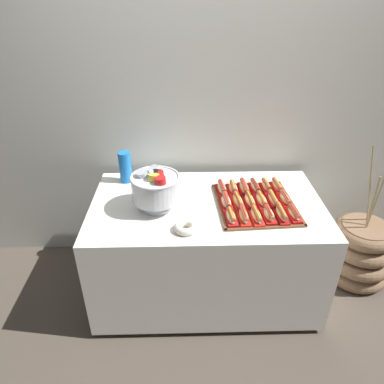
{
  "coord_description": "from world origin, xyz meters",
  "views": [
    {
      "loc": [
        -0.15,
        -1.9,
        1.95
      ],
      "look_at": [
        -0.1,
        0.05,
        0.79
      ],
      "focal_mm": 33.14,
      "sensor_mm": 36.0,
      "label": 1
    }
  ],
  "objects_px": {
    "serving_tray": "(255,204)",
    "punch_bowl": "(155,187)",
    "buffet_table": "(206,246)",
    "hot_dog_15": "(255,187)",
    "floor_vase": "(359,252)",
    "hot_dog_6": "(226,202)",
    "hot_dog_13": "(233,188)",
    "hot_dog_0": "(231,217)",
    "hot_dog_2": "(256,216)",
    "hot_dog_10": "(273,199)",
    "hot_dog_14": "(244,187)",
    "hot_dog_9": "(262,200)",
    "hot_dog_11": "(285,199)",
    "hot_dog_8": "(250,201)",
    "hot_dog_16": "(266,186)",
    "hot_dog_5": "(294,214)",
    "hot_dog_4": "(281,214)",
    "hot_dog_1": "(244,216)",
    "donut": "(186,227)",
    "hot_dog_3": "(269,215)",
    "hot_dog_7": "(238,201)",
    "cup_stack": "(125,167)",
    "hot_dog_17": "(277,186)"
  },
  "relations": [
    {
      "from": "hot_dog_7",
      "to": "hot_dog_15",
      "type": "xyz_separation_m",
      "value": [
        0.14,
        0.17,
        0.0
      ]
    },
    {
      "from": "hot_dog_11",
      "to": "hot_dog_17",
      "type": "bearing_deg",
      "value": 93.55
    },
    {
      "from": "hot_dog_6",
      "to": "hot_dog_13",
      "type": "relative_size",
      "value": 1.06
    },
    {
      "from": "hot_dog_15",
      "to": "punch_bowl",
      "type": "distance_m",
      "value": 0.68
    },
    {
      "from": "floor_vase",
      "to": "hot_dog_2",
      "type": "height_order",
      "value": "floor_vase"
    },
    {
      "from": "hot_dog_5",
      "to": "hot_dog_0",
      "type": "bearing_deg",
      "value": -176.45
    },
    {
      "from": "hot_dog_15",
      "to": "cup_stack",
      "type": "height_order",
      "value": "cup_stack"
    },
    {
      "from": "buffet_table",
      "to": "hot_dog_1",
      "type": "height_order",
      "value": "hot_dog_1"
    },
    {
      "from": "hot_dog_7",
      "to": "punch_bowl",
      "type": "xyz_separation_m",
      "value": [
        -0.51,
        -0.01,
        0.12
      ]
    },
    {
      "from": "buffet_table",
      "to": "hot_dog_8",
      "type": "distance_m",
      "value": 0.47
    },
    {
      "from": "hot_dog_0",
      "to": "hot_dog_7",
      "type": "relative_size",
      "value": 0.84
    },
    {
      "from": "hot_dog_11",
      "to": "hot_dog_16",
      "type": "distance_m",
      "value": 0.18
    },
    {
      "from": "hot_dog_13",
      "to": "cup_stack",
      "type": "distance_m",
      "value": 0.75
    },
    {
      "from": "hot_dog_10",
      "to": "punch_bowl",
      "type": "xyz_separation_m",
      "value": [
        -0.73,
        -0.03,
        0.12
      ]
    },
    {
      "from": "serving_tray",
      "to": "hot_dog_14",
      "type": "relative_size",
      "value": 2.99
    },
    {
      "from": "hot_dog_7",
      "to": "hot_dog_9",
      "type": "bearing_deg",
      "value": 3.55
    },
    {
      "from": "hot_dog_1",
      "to": "hot_dog_6",
      "type": "height_order",
      "value": "hot_dog_1"
    },
    {
      "from": "hot_dog_0",
      "to": "hot_dog_10",
      "type": "bearing_deg",
      "value": 32.36
    },
    {
      "from": "floor_vase",
      "to": "punch_bowl",
      "type": "height_order",
      "value": "floor_vase"
    },
    {
      "from": "hot_dog_9",
      "to": "hot_dog_11",
      "type": "xyz_separation_m",
      "value": [
        0.15,
        0.01,
        0.0
      ]
    },
    {
      "from": "hot_dog_2",
      "to": "hot_dog_15",
      "type": "height_order",
      "value": "hot_dog_15"
    },
    {
      "from": "hot_dog_4",
      "to": "hot_dog_6",
      "type": "height_order",
      "value": "hot_dog_4"
    },
    {
      "from": "hot_dog_0",
      "to": "hot_dog_2",
      "type": "height_order",
      "value": "hot_dog_0"
    },
    {
      "from": "hot_dog_14",
      "to": "hot_dog_15",
      "type": "height_order",
      "value": "same"
    },
    {
      "from": "buffet_table",
      "to": "hot_dog_10",
      "type": "distance_m",
      "value": 0.57
    },
    {
      "from": "hot_dog_6",
      "to": "donut",
      "type": "distance_m",
      "value": 0.35
    },
    {
      "from": "serving_tray",
      "to": "donut",
      "type": "xyz_separation_m",
      "value": [
        -0.44,
        -0.26,
        0.02
      ]
    },
    {
      "from": "hot_dog_3",
      "to": "donut",
      "type": "bearing_deg",
      "value": -169.08
    },
    {
      "from": "hot_dog_10",
      "to": "hot_dog_16",
      "type": "relative_size",
      "value": 1.17
    },
    {
      "from": "hot_dog_9",
      "to": "hot_dog_11",
      "type": "relative_size",
      "value": 1.13
    },
    {
      "from": "hot_dog_3",
      "to": "hot_dog_9",
      "type": "height_order",
      "value": "hot_dog_3"
    },
    {
      "from": "hot_dog_3",
      "to": "hot_dog_7",
      "type": "relative_size",
      "value": 0.83
    },
    {
      "from": "serving_tray",
      "to": "punch_bowl",
      "type": "xyz_separation_m",
      "value": [
        -0.62,
        -0.02,
        0.15
      ]
    },
    {
      "from": "hot_dog_0",
      "to": "hot_dog_13",
      "type": "distance_m",
      "value": 0.34
    },
    {
      "from": "hot_dog_3",
      "to": "hot_dog_16",
      "type": "bearing_deg",
      "value": 80.74
    },
    {
      "from": "punch_bowl",
      "to": "hot_dog_7",
      "type": "bearing_deg",
      "value": 1.57
    },
    {
      "from": "buffet_table",
      "to": "hot_dog_0",
      "type": "xyz_separation_m",
      "value": [
        0.12,
        -0.21,
        0.39
      ]
    },
    {
      "from": "buffet_table",
      "to": "hot_dog_15",
      "type": "relative_size",
      "value": 8.49
    },
    {
      "from": "hot_dog_6",
      "to": "punch_bowl",
      "type": "height_order",
      "value": "punch_bowl"
    },
    {
      "from": "hot_dog_8",
      "to": "hot_dog_13",
      "type": "bearing_deg",
      "value": 117.99
    },
    {
      "from": "hot_dog_9",
      "to": "cup_stack",
      "type": "distance_m",
      "value": 0.95
    },
    {
      "from": "hot_dog_4",
      "to": "hot_dog_13",
      "type": "xyz_separation_m",
      "value": [
        -0.24,
        0.32,
        -0.0
      ]
    },
    {
      "from": "hot_dog_6",
      "to": "cup_stack",
      "type": "height_order",
      "value": "cup_stack"
    },
    {
      "from": "hot_dog_10",
      "to": "hot_dog_11",
      "type": "distance_m",
      "value": 0.08
    },
    {
      "from": "hot_dog_13",
      "to": "hot_dog_15",
      "type": "height_order",
      "value": "hot_dog_15"
    },
    {
      "from": "buffet_table",
      "to": "floor_vase",
      "type": "height_order",
      "value": "floor_vase"
    },
    {
      "from": "hot_dog_0",
      "to": "hot_dog_1",
      "type": "xyz_separation_m",
      "value": [
        0.07,
        0.0,
        0.0
      ]
    },
    {
      "from": "hot_dog_2",
      "to": "hot_dog_8",
      "type": "xyz_separation_m",
      "value": [
        -0.01,
        0.16,
        0.0
      ]
    },
    {
      "from": "buffet_table",
      "to": "donut",
      "type": "relative_size",
      "value": 10.78
    },
    {
      "from": "hot_dog_9",
      "to": "hot_dog_15",
      "type": "bearing_deg",
      "value": 93.55
    }
  ]
}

